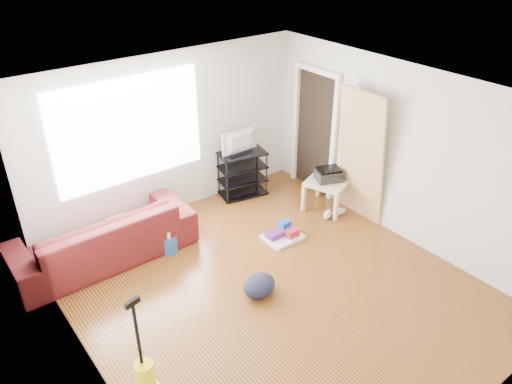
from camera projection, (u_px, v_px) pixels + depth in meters
room at (273, 198)px, 5.81m from camera, size 4.51×5.01×2.51m
sofa at (107, 257)px, 6.89m from camera, size 2.43×0.95×0.71m
tv_stand at (242, 173)px, 8.22m from camera, size 0.84×0.59×0.77m
tv at (242, 142)px, 7.95m from camera, size 0.66×0.09×0.38m
side_table at (328, 184)px, 7.84m from camera, size 0.78×0.78×0.50m
printer at (329, 174)px, 7.76m from camera, size 0.47×0.42×0.20m
bucket at (169, 251)px, 7.02m from camera, size 0.30×0.30×0.25m
toilet_paper at (168, 242)px, 6.90m from camera, size 0.11×0.11×0.10m
cleaning_tray at (283, 234)px, 7.27m from camera, size 0.54×0.43×0.19m
backpack at (259, 293)px, 6.24m from camera, size 0.54×0.48×0.25m
sneakers at (333, 213)px, 7.79m from camera, size 0.48×0.24×0.11m
door_panel at (354, 215)px, 7.83m from camera, size 0.26×0.82×2.05m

